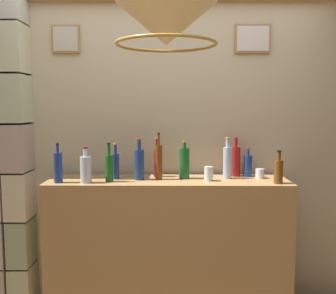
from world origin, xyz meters
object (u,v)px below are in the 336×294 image
at_px(liquor_bottle_gin, 157,162).
at_px(liquor_bottle_brandy, 248,165).
at_px(liquor_bottle_mezcal, 139,163).
at_px(liquor_bottle_vermouth, 227,162).
at_px(glass_tumbler_rocks, 209,174).
at_px(liquor_bottle_sherry, 58,167).
at_px(liquor_bottle_rye, 109,167).
at_px(glass_tumbler_shot, 260,173).
at_px(liquor_bottle_scotch, 184,163).
at_px(liquor_bottle_amaro, 235,161).
at_px(liquor_bottle_rum, 159,162).
at_px(liquor_bottle_tequila, 116,165).
at_px(pendant_lamp, 167,25).
at_px(liquor_bottle_vodka, 278,171).
at_px(liquor_bottle_whiskey, 86,169).
at_px(glass_tumbler_highball, 137,170).

relative_size(liquor_bottle_gin, liquor_bottle_brandy, 1.37).
height_order(liquor_bottle_mezcal, liquor_bottle_vermouth, liquor_bottle_vermouth).
bearing_deg(glass_tumbler_rocks, liquor_bottle_sherry, -175.95).
relative_size(liquor_bottle_sherry, liquor_bottle_gin, 0.93).
distance_m(liquor_bottle_rye, glass_tumbler_rocks, 0.73).
height_order(liquor_bottle_brandy, glass_tumbler_rocks, liquor_bottle_brandy).
relative_size(liquor_bottle_rye, glass_tumbler_shot, 3.90).
relative_size(liquor_bottle_scotch, liquor_bottle_mezcal, 0.95).
distance_m(liquor_bottle_amaro, glass_tumbler_shot, 0.21).
distance_m(liquor_bottle_rum, liquor_bottle_tequila, 0.33).
distance_m(liquor_bottle_rum, pendant_lamp, 1.23).
height_order(liquor_bottle_vodka, liquor_bottle_brandy, liquor_bottle_vodka).
bearing_deg(liquor_bottle_mezcal, pendant_lamp, -76.63).
height_order(liquor_bottle_rye, liquor_bottle_vermouth, liquor_bottle_vermouth).
relative_size(liquor_bottle_tequila, glass_tumbler_rocks, 2.56).
xyz_separation_m(liquor_bottle_sherry, pendant_lamp, (0.79, -0.80, 0.82)).
bearing_deg(liquor_bottle_scotch, liquor_bottle_rum, -168.20).
distance_m(liquor_bottle_rum, liquor_bottle_rye, 0.37).
height_order(liquor_bottle_whiskey, liquor_bottle_vodka, liquor_bottle_whiskey).
bearing_deg(liquor_bottle_amaro, liquor_bottle_vodka, -48.01).
height_order(liquor_bottle_rum, glass_tumbler_shot, liquor_bottle_rum).
bearing_deg(pendant_lamp, liquor_bottle_whiskey, 126.38).
height_order(liquor_bottle_vodka, glass_tumbler_rocks, liquor_bottle_vodka).
xyz_separation_m(liquor_bottle_mezcal, glass_tumbler_rocks, (0.51, -0.04, -0.07)).
xyz_separation_m(liquor_bottle_amaro, liquor_bottle_vermouth, (-0.08, -0.10, 0.01)).
bearing_deg(liquor_bottle_amaro, glass_tumbler_shot, -27.57).
xyz_separation_m(liquor_bottle_whiskey, glass_tumbler_shot, (1.28, 0.19, -0.07)).
bearing_deg(liquor_bottle_scotch, pendant_lamp, -96.96).
relative_size(liquor_bottle_vodka, glass_tumbler_highball, 2.26).
distance_m(liquor_bottle_whiskey, liquor_bottle_mezcal, 0.39).
relative_size(glass_tumbler_rocks, glass_tumbler_shot, 1.45).
height_order(liquor_bottle_gin, liquor_bottle_brandy, liquor_bottle_gin).
bearing_deg(liquor_bottle_sherry, liquor_bottle_vodka, -0.47).
xyz_separation_m(liquor_bottle_rum, glass_tumbler_rocks, (0.37, -0.05, -0.08)).
xyz_separation_m(liquor_bottle_amaro, liquor_bottle_tequila, (-0.92, -0.13, -0.02)).
bearing_deg(liquor_bottle_amaro, liquor_bottle_brandy, -11.44).
bearing_deg(liquor_bottle_vodka, liquor_bottle_amaro, 131.99).
height_order(liquor_bottle_amaro, liquor_bottle_brandy, liquor_bottle_amaro).
bearing_deg(liquor_bottle_vodka, glass_tumbler_rocks, 169.54).
relative_size(liquor_bottle_sherry, liquor_bottle_mezcal, 0.94).
distance_m(liquor_bottle_whiskey, liquor_bottle_brandy, 1.23).
xyz_separation_m(liquor_bottle_whiskey, liquor_bottle_scotch, (0.71, 0.17, 0.02)).
relative_size(liquor_bottle_amaro, liquor_bottle_whiskey, 1.18).
distance_m(liquor_bottle_amaro, liquor_bottle_whiskey, 1.14).
bearing_deg(liquor_bottle_amaro, liquor_bottle_gin, -177.52).
xyz_separation_m(liquor_bottle_whiskey, glass_tumbler_rocks, (0.88, 0.08, -0.05)).
height_order(liquor_bottle_vermouth, liquor_bottle_brandy, liquor_bottle_vermouth).
xyz_separation_m(liquor_bottle_whiskey, glass_tumbler_highball, (0.34, 0.26, -0.05)).
height_order(liquor_bottle_whiskey, pendant_lamp, pendant_lamp).
distance_m(liquor_bottle_amaro, liquor_bottle_gin, 0.61).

